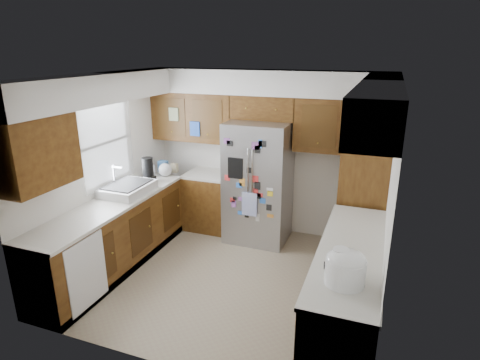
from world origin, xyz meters
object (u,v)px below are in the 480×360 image
object	(u,v)px
pantry	(365,184)
rice_cooker	(345,267)
fridge	(258,182)
paper_towel	(340,265)

from	to	relation	value
pantry	rice_cooker	size ratio (longest dim) A/B	6.24
pantry	fridge	world-z (taller)	pantry
pantry	rice_cooker	distance (m)	2.27
pantry	paper_towel	size ratio (longest dim) A/B	7.25
rice_cooker	paper_towel	xyz separation A→B (m)	(-0.05, 0.03, -0.01)
rice_cooker	fridge	bearing A→B (deg)	122.81
pantry	fridge	size ratio (longest dim) A/B	1.19
fridge	paper_towel	world-z (taller)	fridge
pantry	fridge	xyz separation A→B (m)	(-1.50, 0.05, -0.17)
fridge	rice_cooker	size ratio (longest dim) A/B	5.23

